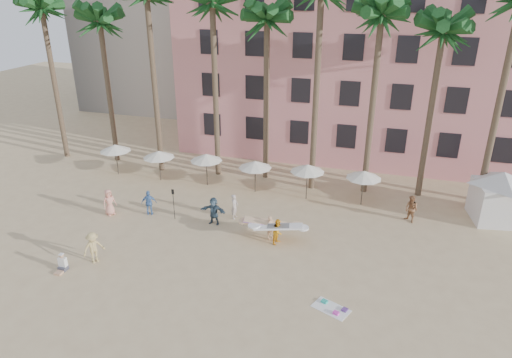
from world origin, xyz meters
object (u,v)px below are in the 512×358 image
Objects in this scene: cabana at (500,192)px; carrier_yellow at (271,225)px; carrier_white at (278,230)px; pink_hotel at (381,63)px.

carrier_yellow is (-13.92, -6.73, -1.16)m from cabana.
carrier_yellow is at bearing 145.16° from carrier_white.
carrier_yellow is at bearing -154.19° from cabana.
cabana is at bearing 28.21° from carrier_white.
cabana is 1.51× the size of carrier_yellow.
cabana is 15.17m from carrier_white.
carrier_yellow is 0.73m from carrier_white.
carrier_white is at bearing -34.84° from carrier_yellow.
pink_hotel is 16.93m from cabana.
carrier_white is at bearing -151.79° from cabana.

